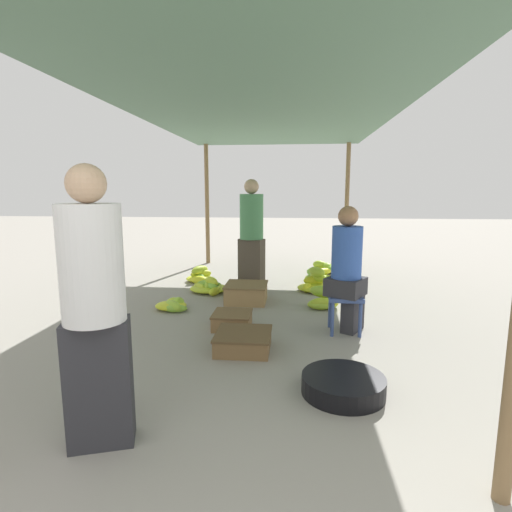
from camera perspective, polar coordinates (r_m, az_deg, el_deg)
canopy_post_back_left at (r=7.98m, az=-7.00°, el=7.26°), size 0.08×0.08×2.33m
canopy_post_back_right at (r=7.86m, az=12.83°, el=7.07°), size 0.08×0.08×2.33m
canopy_tarp at (r=4.88m, az=1.19°, el=20.02°), size 3.11×6.41×0.04m
vendor_foreground at (r=2.36m, az=-22.09°, el=-6.57°), size 0.42×0.42×1.58m
stool at (r=4.19m, az=12.60°, el=-6.46°), size 0.34×0.34×0.39m
vendor_seated at (r=4.12m, az=12.98°, el=-1.70°), size 0.46×0.46×1.29m
basin_black at (r=3.06m, az=12.34°, el=-17.54°), size 0.59×0.59×0.13m
banana_pile_left_0 at (r=6.42m, az=-7.98°, el=-2.88°), size 0.43×0.52×0.26m
banana_pile_left_1 at (r=5.01m, az=-11.72°, el=-6.88°), size 0.43×0.38×0.14m
banana_pile_left_2 at (r=5.77m, az=-6.65°, el=-4.42°), size 0.56×0.58×0.23m
banana_pile_right_0 at (r=7.22m, az=10.03°, el=-1.73°), size 0.54×0.48×0.20m
banana_pile_right_1 at (r=5.03m, az=9.60°, el=-6.23°), size 0.42×0.38×0.28m
banana_pile_right_2 at (r=5.87m, az=8.73°, el=-3.98°), size 0.59×0.51×0.36m
banana_pile_right_3 at (r=6.56m, az=8.91°, el=-2.64°), size 0.48×0.54×0.22m
crate_near at (r=4.29m, az=-3.43°, el=-9.13°), size 0.40×0.40×0.16m
crate_mid at (r=5.23m, az=-1.39°, el=-5.28°), size 0.54×0.54×0.24m
crate_far at (r=3.72m, az=-1.81°, el=-12.05°), size 0.50×0.50×0.17m
shopper_walking_mid at (r=5.80m, az=-0.64°, el=3.31°), size 0.43×0.43×1.60m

